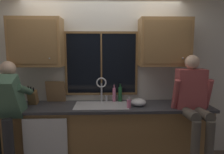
{
  "coord_description": "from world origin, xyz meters",
  "views": [
    {
      "loc": [
        0.05,
        -3.27,
        1.78
      ],
      "look_at": [
        0.15,
        -0.3,
        1.35
      ],
      "focal_mm": 32.55,
      "sensor_mm": 36.0,
      "label": 1
    }
  ],
  "objects_px": {
    "person_sitting_on_counter": "(193,97)",
    "person_standing": "(4,109)",
    "knife_block": "(33,98)",
    "soap_dispenser": "(129,104)",
    "bottle_green_glass": "(120,94)",
    "cutting_board": "(56,92)",
    "mixing_bowl": "(139,102)",
    "bottle_tall_clear": "(114,94)"
  },
  "relations": [
    {
      "from": "cutting_board",
      "to": "mixing_bowl",
      "type": "bearing_deg",
      "value": -10.97
    },
    {
      "from": "knife_block",
      "to": "cutting_board",
      "type": "distance_m",
      "value": 0.35
    },
    {
      "from": "soap_dispenser",
      "to": "cutting_board",
      "type": "bearing_deg",
      "value": 162.4
    },
    {
      "from": "person_standing",
      "to": "person_sitting_on_counter",
      "type": "height_order",
      "value": "person_sitting_on_counter"
    },
    {
      "from": "soap_dispenser",
      "to": "person_standing",
      "type": "bearing_deg",
      "value": -173.38
    },
    {
      "from": "person_standing",
      "to": "knife_block",
      "type": "distance_m",
      "value": 0.48
    },
    {
      "from": "person_standing",
      "to": "cutting_board",
      "type": "xyz_separation_m",
      "value": [
        0.55,
        0.55,
        0.11
      ]
    },
    {
      "from": "cutting_board",
      "to": "soap_dispenser",
      "type": "height_order",
      "value": "cutting_board"
    },
    {
      "from": "person_sitting_on_counter",
      "to": "bottle_tall_clear",
      "type": "distance_m",
      "value": 1.18
    },
    {
      "from": "person_standing",
      "to": "bottle_tall_clear",
      "type": "xyz_separation_m",
      "value": [
        1.48,
        0.56,
        0.06
      ]
    },
    {
      "from": "knife_block",
      "to": "person_sitting_on_counter",
      "type": "bearing_deg",
      "value": -8.52
    },
    {
      "from": "bottle_green_glass",
      "to": "cutting_board",
      "type": "bearing_deg",
      "value": -179.47
    },
    {
      "from": "person_standing",
      "to": "knife_block",
      "type": "bearing_deg",
      "value": 60.89
    },
    {
      "from": "person_sitting_on_counter",
      "to": "knife_block",
      "type": "height_order",
      "value": "person_sitting_on_counter"
    },
    {
      "from": "person_sitting_on_counter",
      "to": "cutting_board",
      "type": "distance_m",
      "value": 2.06
    },
    {
      "from": "bottle_tall_clear",
      "to": "knife_block",
      "type": "bearing_deg",
      "value": -173.47
    },
    {
      "from": "person_standing",
      "to": "knife_block",
      "type": "xyz_separation_m",
      "value": [
        0.23,
        0.42,
        0.05
      ]
    },
    {
      "from": "mixing_bowl",
      "to": "bottle_tall_clear",
      "type": "xyz_separation_m",
      "value": [
        -0.35,
        0.26,
        0.07
      ]
    },
    {
      "from": "knife_block",
      "to": "soap_dispenser",
      "type": "height_order",
      "value": "knife_block"
    },
    {
      "from": "person_sitting_on_counter",
      "to": "knife_block",
      "type": "distance_m",
      "value": 2.35
    },
    {
      "from": "cutting_board",
      "to": "mixing_bowl",
      "type": "xyz_separation_m",
      "value": [
        1.29,
        -0.25,
        -0.12
      ]
    },
    {
      "from": "person_standing",
      "to": "soap_dispenser",
      "type": "bearing_deg",
      "value": 6.62
    },
    {
      "from": "soap_dispenser",
      "to": "bottle_tall_clear",
      "type": "relative_size",
      "value": 0.57
    },
    {
      "from": "bottle_green_glass",
      "to": "knife_block",
      "type": "bearing_deg",
      "value": -173.78
    },
    {
      "from": "person_sitting_on_counter",
      "to": "cutting_board",
      "type": "bearing_deg",
      "value": 166.42
    },
    {
      "from": "person_standing",
      "to": "mixing_bowl",
      "type": "relative_size",
      "value": 7.09
    },
    {
      "from": "person_sitting_on_counter",
      "to": "bottle_green_glass",
      "type": "xyz_separation_m",
      "value": [
        -0.98,
        0.49,
        -0.06
      ]
    },
    {
      "from": "person_standing",
      "to": "bottle_tall_clear",
      "type": "bearing_deg",
      "value": 20.69
    },
    {
      "from": "mixing_bowl",
      "to": "bottle_green_glass",
      "type": "distance_m",
      "value": 0.37
    },
    {
      "from": "cutting_board",
      "to": "bottle_tall_clear",
      "type": "height_order",
      "value": "cutting_board"
    },
    {
      "from": "cutting_board",
      "to": "mixing_bowl",
      "type": "distance_m",
      "value": 1.32
    },
    {
      "from": "soap_dispenser",
      "to": "bottle_green_glass",
      "type": "relative_size",
      "value": 0.55
    },
    {
      "from": "bottle_green_glass",
      "to": "mixing_bowl",
      "type": "bearing_deg",
      "value": -45.22
    },
    {
      "from": "person_standing",
      "to": "bottle_tall_clear",
      "type": "relative_size",
      "value": 5.56
    },
    {
      "from": "cutting_board",
      "to": "bottle_green_glass",
      "type": "distance_m",
      "value": 1.03
    },
    {
      "from": "person_sitting_on_counter",
      "to": "person_standing",
      "type": "bearing_deg",
      "value": -178.48
    },
    {
      "from": "soap_dispenser",
      "to": "bottle_green_glass",
      "type": "height_order",
      "value": "bottle_green_glass"
    },
    {
      "from": "knife_block",
      "to": "bottle_green_glass",
      "type": "height_order",
      "value": "knife_block"
    },
    {
      "from": "person_sitting_on_counter",
      "to": "cutting_board",
      "type": "relative_size",
      "value": 3.64
    },
    {
      "from": "cutting_board",
      "to": "bottle_green_glass",
      "type": "xyz_separation_m",
      "value": [
        1.03,
        0.01,
        -0.05
      ]
    },
    {
      "from": "soap_dispenser",
      "to": "bottle_green_glass",
      "type": "bearing_deg",
      "value": 105.15
    },
    {
      "from": "bottle_green_glass",
      "to": "bottle_tall_clear",
      "type": "bearing_deg",
      "value": -177.82
    }
  ]
}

